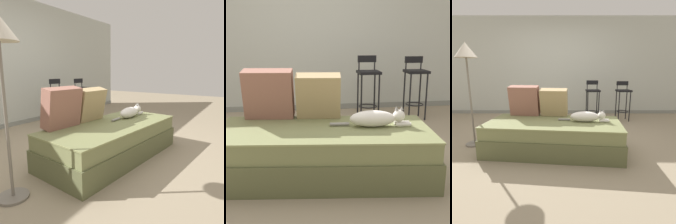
# 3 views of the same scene
# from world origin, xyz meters

# --- Properties ---
(ground_plane) EXTENTS (16.00, 16.00, 0.00)m
(ground_plane) POSITION_xyz_m (0.00, 0.00, 0.00)
(ground_plane) COLOR gray
(ground_plane) RESTS_ON ground
(wall_baseboard_trim) EXTENTS (8.00, 0.02, 0.09)m
(wall_baseboard_trim) POSITION_xyz_m (0.00, 2.20, 0.04)
(wall_baseboard_trim) COLOR gray
(wall_baseboard_trim) RESTS_ON ground
(couch) EXTENTS (2.04, 1.09, 0.45)m
(couch) POSITION_xyz_m (0.00, -0.40, 0.23)
(couch) COLOR brown
(couch) RESTS_ON ground
(throw_pillow_corner) EXTENTS (0.50, 0.29, 0.50)m
(throw_pillow_corner) POSITION_xyz_m (-0.50, -0.00, 0.70)
(throw_pillow_corner) COLOR #936051
(throw_pillow_corner) RESTS_ON couch
(throw_pillow_middle) EXTENTS (0.46, 0.29, 0.46)m
(throw_pillow_middle) POSITION_xyz_m (-0.01, -0.05, 0.68)
(throw_pillow_middle) COLOR tan
(throw_pillow_middle) RESTS_ON couch
(cat) EXTENTS (0.74, 0.20, 0.19)m
(cat) POSITION_xyz_m (0.49, -0.41, 0.53)
(cat) COLOR white
(cat) RESTS_ON couch
(bar_stool_near_window) EXTENTS (0.32, 0.32, 0.96)m
(bar_stool_near_window) POSITION_xyz_m (0.84, 1.42, 0.59)
(bar_stool_near_window) COLOR black
(bar_stool_near_window) RESTS_ON ground
(bar_stool_by_doorway) EXTENTS (0.32, 0.32, 0.95)m
(bar_stool_by_doorway) POSITION_xyz_m (1.57, 1.42, 0.59)
(bar_stool_by_doorway) COLOR black
(bar_stool_by_doorway) RESTS_ON ground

